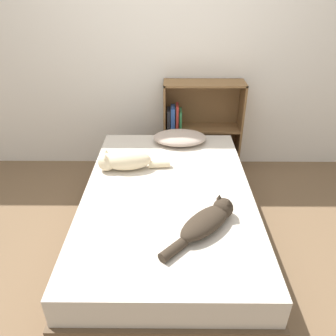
# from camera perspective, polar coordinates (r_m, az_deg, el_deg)

# --- Properties ---
(ground_plane) EXTENTS (8.00, 8.00, 0.00)m
(ground_plane) POSITION_cam_1_polar(r_m,az_deg,el_deg) (2.65, -0.02, -12.93)
(ground_plane) COLOR brown
(wall_back) EXTENTS (8.00, 0.06, 2.50)m
(wall_back) POSITION_cam_1_polar(r_m,az_deg,el_deg) (3.31, 0.15, 20.62)
(wall_back) COLOR white
(wall_back) RESTS_ON ground_plane
(bed) EXTENTS (1.22, 1.91, 0.51)m
(bed) POSITION_cam_1_polar(r_m,az_deg,el_deg) (2.49, -0.02, -8.78)
(bed) COLOR brown
(bed) RESTS_ON ground_plane
(pillow) EXTENTS (0.48, 0.32, 0.10)m
(pillow) POSITION_cam_1_polar(r_m,az_deg,el_deg) (2.97, 2.07, 5.31)
(pillow) COLOR #B29E8E
(pillow) RESTS_ON bed
(cat_light) EXTENTS (0.56, 0.20, 0.16)m
(cat_light) POSITION_cam_1_polar(r_m,az_deg,el_deg) (2.57, -7.59, 1.25)
(cat_light) COLOR beige
(cat_light) RESTS_ON bed
(cat_dark) EXTENTS (0.48, 0.49, 0.15)m
(cat_dark) POSITION_cam_1_polar(r_m,az_deg,el_deg) (2.00, 6.91, -9.06)
(cat_dark) COLOR #33281E
(cat_dark) RESTS_ON bed
(bookshelf) EXTENTS (0.78, 0.26, 0.95)m
(bookshelf) POSITION_cam_1_polar(r_m,az_deg,el_deg) (3.42, 5.41, 7.42)
(bookshelf) COLOR brown
(bookshelf) RESTS_ON ground_plane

